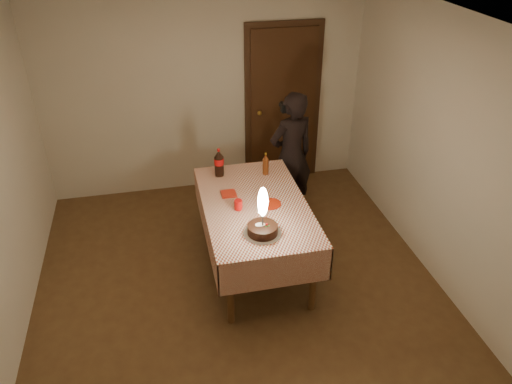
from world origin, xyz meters
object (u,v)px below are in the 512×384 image
red_plate (270,204)px  dining_table (255,212)px  cola_bottle (219,163)px  photographer (291,156)px  birthday_cake (263,223)px  clear_cup (261,197)px  red_cup (238,205)px  amber_bottle_right (266,164)px

red_plate → dining_table: bearing=163.0°
cola_bottle → photographer: photographer is taller
dining_table → cola_bottle: size_ratio=5.42×
birthday_cake → clear_cup: bearing=78.3°
clear_cup → photographer: bearing=58.0°
red_cup → amber_bottle_right: 0.76m
amber_bottle_right → red_cup: bearing=-123.8°
dining_table → red_plate: size_ratio=7.82×
dining_table → clear_cup: bearing=23.0°
birthday_cake → photographer: size_ratio=0.31×
dining_table → red_cup: (-0.18, -0.06, 0.15)m
birthday_cake → red_cup: 0.47m
birthday_cake → amber_bottle_right: (0.28, 1.08, -0.00)m
dining_table → birthday_cake: size_ratio=3.56×
dining_table → red_plate: red_plate is taller
clear_cup → amber_bottle_right: size_ratio=0.35×
red_cup → dining_table: bearing=19.3°
dining_table → photographer: bearing=55.7°
dining_table → cola_bottle: bearing=111.4°
cola_bottle → red_cup: bearing=-84.0°
birthday_cake → red_plate: birthday_cake is taller
red_plate → cola_bottle: bearing=119.9°
dining_table → amber_bottle_right: size_ratio=6.75×
birthday_cake → amber_bottle_right: 1.11m
red_cup → clear_cup: red_cup is taller
clear_cup → amber_bottle_right: (0.17, 0.54, 0.07)m
birthday_cake → clear_cup: (0.11, 0.54, -0.07)m
red_plate → cola_bottle: cola_bottle is taller
red_plate → photographer: bearing=63.2°
cola_bottle → photographer: 0.95m
red_cup → cola_bottle: 0.72m
photographer → clear_cup: bearing=-122.0°
clear_cup → dining_table: bearing=-157.0°
birthday_cake → red_plate: 0.51m
red_plate → photographer: size_ratio=0.14×
dining_table → amber_bottle_right: amber_bottle_right is taller
amber_bottle_right → photographer: size_ratio=0.16×
red_cup → amber_bottle_right: amber_bottle_right is taller
red_plate → cola_bottle: size_ratio=0.69×
cola_bottle → clear_cup: bearing=-62.1°
cola_bottle → amber_bottle_right: size_ratio=1.25×
clear_cup → cola_bottle: cola_bottle is taller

